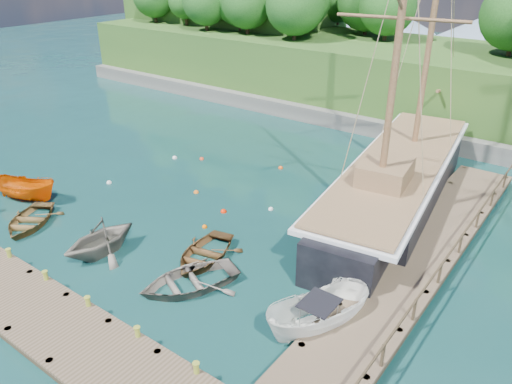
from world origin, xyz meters
TOP-DOWN VIEW (x-y plane):
  - ground at (0.00, 0.00)m, footprint 160.00×160.00m
  - dock_near at (2.00, -6.50)m, footprint 20.00×3.20m
  - dock_east at (11.50, 7.00)m, footprint 3.20×24.00m
  - bollard_0 at (-4.00, -5.10)m, footprint 0.26×0.26m
  - bollard_1 at (-1.00, -5.10)m, footprint 0.26×0.26m
  - bollard_2 at (2.00, -5.10)m, footprint 0.26×0.26m
  - bollard_3 at (5.00, -5.10)m, footprint 0.26×0.26m
  - rowboat_0 at (-7.08, -2.32)m, footprint 4.59×4.94m
  - rowboat_1 at (-1.55, -1.76)m, footprint 3.60×4.10m
  - rowboat_2 at (2.90, 0.91)m, footprint 3.77×4.69m
  - rowboat_3 at (3.86, -1.15)m, footprint 4.92×5.54m
  - motorboat_orange at (-9.99, -0.68)m, footprint 4.50×2.94m
  - cabin_boat_white at (10.00, -0.21)m, footprint 3.52×5.16m
  - schooner at (7.96, 12.39)m, footprint 7.59×27.24m
  - mooring_buoy_0 at (-7.93, 3.78)m, footprint 0.34×0.34m
  - mooring_buoy_1 at (-2.43, 6.12)m, footprint 0.32×0.32m
  - mooring_buoy_2 at (0.57, 5.21)m, footprint 0.35×0.35m
  - mooring_buoy_3 at (2.59, 7.09)m, footprint 0.30×0.30m
  - mooring_buoy_4 at (-5.85, 10.40)m, footprint 0.31×0.31m
  - mooring_buoy_5 at (-0.33, 12.44)m, footprint 0.32×0.32m
  - mooring_buoy_6 at (-7.55, 9.38)m, footprint 0.37×0.37m
  - mooring_buoy_7 at (0.86, 3.24)m, footprint 0.28×0.28m
  - headland at (-12.88, 31.36)m, footprint 51.00×19.31m

SIDE VIEW (x-z plane):
  - ground at x=0.00m, z-range 0.00..0.00m
  - bollard_0 at x=-4.00m, z-range -0.23..0.23m
  - bollard_1 at x=-1.00m, z-range -0.23..0.23m
  - bollard_2 at x=2.00m, z-range -0.23..0.23m
  - bollard_3 at x=5.00m, z-range -0.23..0.23m
  - rowboat_0 at x=-7.08m, z-range -0.42..0.42m
  - rowboat_1 at x=-1.55m, z-range -1.02..1.02m
  - rowboat_2 at x=2.90m, z-range -0.43..0.43m
  - rowboat_3 at x=3.86m, z-range -0.47..0.47m
  - motorboat_orange at x=-9.99m, z-range -0.81..0.81m
  - cabin_boat_white at x=10.00m, z-range -0.93..0.93m
  - mooring_buoy_0 at x=-7.93m, z-range -0.17..0.17m
  - mooring_buoy_1 at x=-2.43m, z-range -0.16..0.16m
  - mooring_buoy_2 at x=0.57m, z-range -0.17..0.17m
  - mooring_buoy_3 at x=2.59m, z-range -0.15..0.15m
  - mooring_buoy_4 at x=-5.85m, z-range -0.15..0.15m
  - mooring_buoy_5 at x=-0.33m, z-range -0.16..0.16m
  - mooring_buoy_6 at x=-7.55m, z-range -0.18..0.18m
  - mooring_buoy_7 at x=0.86m, z-range -0.14..0.14m
  - dock_near at x=2.00m, z-range -0.12..0.98m
  - dock_east at x=11.50m, z-range -0.12..0.98m
  - schooner at x=7.96m, z-range -8.87..11.09m
  - headland at x=-12.88m, z-range -0.91..11.99m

